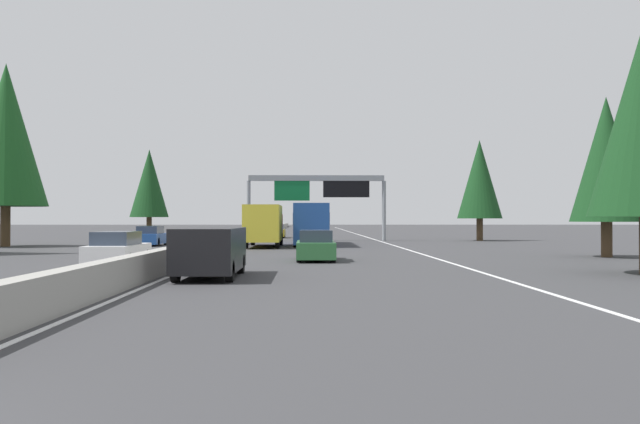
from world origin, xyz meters
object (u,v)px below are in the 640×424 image
Objects in this scene: sign_gantry_overhead at (318,189)px; box_truck_distant_a at (264,224)px; oncoming_far at (118,250)px; oncoming_near at (151,237)px; minivan_mid_left at (211,250)px; sedan_mid_center at (312,229)px; conifer_right_near at (606,160)px; conifer_right_mid at (480,179)px; bus_near_center at (311,223)px; sedan_far_right at (316,246)px; conifer_left_near at (6,135)px; sedan_far_center at (276,231)px; conifer_left_mid at (149,183)px.

box_truck_distant_a is (-12.80, 4.08, -3.13)m from sign_gantry_overhead.
oncoming_near is at bearing -170.33° from oncoming_far.
sedan_mid_center is at bearing -3.72° from minivan_mid_left.
conifer_right_mid is (25.90, -0.15, 0.51)m from conifer_right_near.
conifer_right_near reaches higher than minivan_mid_left.
conifer_right_mid is (10.68, -27.47, 4.94)m from oncoming_near.
sedan_mid_center is at bearing 33.91° from conifer_right_mid.
sedan_mid_center is 35.84m from box_truck_distant_a.
sign_gantry_overhead is 1.10× the size of bus_near_center.
conifer_right_near is at bearing 179.68° from conifer_right_mid.
sedan_far_right is at bearing 99.51° from conifer_right_near.
conifer_right_mid reaches higher than sedan_mid_center.
bus_near_center reaches higher than box_truck_distant_a.
conifer_left_near is at bearing 69.71° from conifer_right_near.
sedan_far_center is 1.00× the size of oncoming_near.
oncoming_far is at bearing -168.06° from conifer_left_mid.
sedan_far_right is 9.14m from oncoming_far.
box_truck_distant_a is 19.59m from oncoming_far.
conifer_left_mid reaches higher than oncoming_near.
minivan_mid_left is 7.30m from oncoming_far.
sign_gantry_overhead is 16.93m from oncoming_near.
sedan_far_right is 1.00× the size of sedan_mid_center.
minivan_mid_left is 0.38× the size of conifer_left_near.
conifer_right_mid reaches higher than conifer_right_near.
conifer_right_mid is 37.64m from conifer_left_mid.
sedan_mid_center is 0.38× the size of bus_near_center.
conifer_right_near is at bearing -137.30° from bus_near_center.
sedan_far_center is (9.65, 4.28, -4.06)m from sign_gantry_overhead.
conifer_right_near is (-25.68, -14.65, 0.37)m from sign_gantry_overhead.
sedan_far_right and sedan_mid_center have the same top height.
box_truck_distant_a reaches higher than sedan_far_right.
sedan_far_center and oncoming_far have the same top height.
sedan_far_center is at bearing 10.76° from bus_near_center.
conifer_left_near is (-1.37, 10.15, 7.39)m from oncoming_near.
minivan_mid_left is (-37.27, 4.31, -3.79)m from sign_gantry_overhead.
conifer_right_near is at bearing -151.82° from sedan_far_center.
sedan_far_right is 0.48× the size of conifer_right_mid.
conifer_right_mid is at bearing 143.27° from oncoming_far.
oncoming_near is 12.63m from conifer_left_near.
sign_gantry_overhead is 37.71m from minivan_mid_left.
conifer_left_near is at bearing -145.32° from oncoming_far.
conifer_right_near is at bearing -162.76° from sedan_mid_center.
box_truck_distant_a is (-22.45, -0.20, 0.93)m from sedan_far_center.
minivan_mid_left is at bearing 157.70° from sedan_far_right.
conifer_right_near is (-16.67, -15.38, 3.39)m from bus_near_center.
sedan_mid_center is (22.84, 0.41, -4.06)m from sign_gantry_overhead.
sign_gantry_overhead is at bearing -178.97° from sedan_mid_center.
conifer_right_near is at bearing -141.14° from conifer_left_mid.
conifer_left_near reaches higher than oncoming_far.
conifer_right_mid is (0.23, -14.79, 0.88)m from sign_gantry_overhead.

